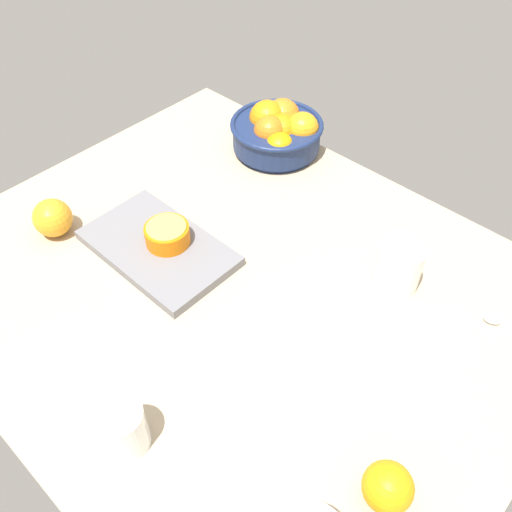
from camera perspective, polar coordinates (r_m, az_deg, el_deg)
ground_plane at (r=104.29cm, az=-2.20°, el=-3.18°), size 112.16×91.72×3.00cm
fruit_bowl at (r=132.03cm, az=2.24°, el=12.94°), size 21.92×21.92×11.20cm
juice_glass at (r=84.55cm, az=-13.58°, el=-17.28°), size 6.76×6.76×8.44cm
second_glass at (r=102.32cm, az=14.59°, el=-1.34°), size 8.41×8.41×10.24cm
cutting_board at (r=109.36cm, az=-10.18°, el=0.84°), size 30.26×18.27×2.04cm
orange_half_0 at (r=107.41cm, az=-9.26°, el=2.26°), size 8.79×8.79×4.12cm
loose_orange_0 at (r=117.06cm, az=-20.49°, el=3.76°), size 7.83×7.83×7.83cm
loose_orange_1 at (r=81.24cm, az=13.61°, el=-22.43°), size 7.08×7.08×7.08cm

